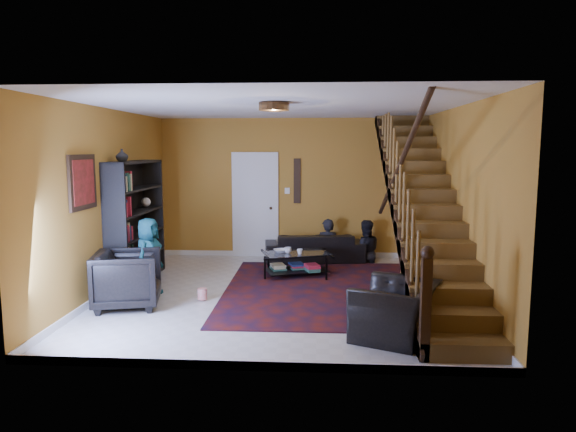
{
  "coord_description": "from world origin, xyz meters",
  "views": [
    {
      "loc": [
        0.6,
        -7.58,
        2.2
      ],
      "look_at": [
        0.11,
        0.4,
        1.14
      ],
      "focal_mm": 32.0,
      "sensor_mm": 36.0,
      "label": 1
    }
  ],
  "objects_px": {
    "sofa": "(314,247)",
    "armchair_left": "(128,279)",
    "armchair_right": "(396,311)",
    "coffee_table": "(296,263)",
    "bookshelf": "(136,224)"
  },
  "relations": [
    {
      "from": "bookshelf",
      "to": "coffee_table",
      "type": "distance_m",
      "value": 2.76
    },
    {
      "from": "coffee_table",
      "to": "sofa",
      "type": "bearing_deg",
      "value": 76.29
    },
    {
      "from": "sofa",
      "to": "coffee_table",
      "type": "distance_m",
      "value": 1.25
    },
    {
      "from": "armchair_right",
      "to": "coffee_table",
      "type": "xyz_separation_m",
      "value": [
        -1.29,
        2.82,
        -0.09
      ]
    },
    {
      "from": "sofa",
      "to": "armchair_left",
      "type": "xyz_separation_m",
      "value": [
        -2.56,
        -3.09,
        0.12
      ]
    },
    {
      "from": "sofa",
      "to": "armchair_right",
      "type": "relative_size",
      "value": 1.92
    },
    {
      "from": "sofa",
      "to": "armchair_left",
      "type": "height_order",
      "value": "armchair_left"
    },
    {
      "from": "sofa",
      "to": "armchair_right",
      "type": "bearing_deg",
      "value": 96.3
    },
    {
      "from": "armchair_left",
      "to": "coffee_table",
      "type": "relative_size",
      "value": 0.7
    },
    {
      "from": "bookshelf",
      "to": "armchair_right",
      "type": "relative_size",
      "value": 2.01
    },
    {
      "from": "armchair_left",
      "to": "bookshelf",
      "type": "bearing_deg",
      "value": 1.49
    },
    {
      "from": "sofa",
      "to": "coffee_table",
      "type": "relative_size",
      "value": 1.53
    },
    {
      "from": "bookshelf",
      "to": "armchair_right",
      "type": "height_order",
      "value": "bookshelf"
    },
    {
      "from": "armchair_left",
      "to": "armchair_right",
      "type": "height_order",
      "value": "armchair_left"
    },
    {
      "from": "sofa",
      "to": "armchair_right",
      "type": "height_order",
      "value": "armchair_right"
    }
  ]
}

